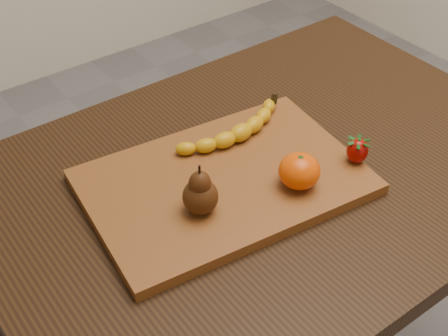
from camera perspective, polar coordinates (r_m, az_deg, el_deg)
table at (r=1.15m, az=3.95°, el=-3.57°), size 1.00×0.70×0.76m
cutting_board at (r=1.03m, az=-0.00°, el=-1.27°), size 0.48×0.35×0.02m
banana at (r=1.10m, az=1.56°, el=3.26°), size 0.20×0.07×0.03m
pear at (r=0.94m, az=-2.20°, el=-1.93°), size 0.07×0.07×0.09m
mandarin at (r=1.00m, az=6.90°, el=-0.28°), size 0.08×0.08×0.06m
strawberry at (r=1.07m, az=12.11°, el=1.63°), size 0.05×0.05×0.05m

